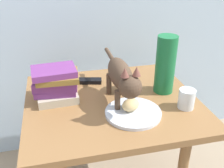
{
  "coord_description": "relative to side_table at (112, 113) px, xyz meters",
  "views": [
    {
      "loc": [
        -0.23,
        -0.99,
        1.17
      ],
      "look_at": [
        0.0,
        0.0,
        0.64
      ],
      "focal_mm": 41.87,
      "sensor_mm": 36.0,
      "label": 1
    }
  ],
  "objects": [
    {
      "name": "book_stack",
      "position": [
        -0.24,
        0.06,
        0.15
      ],
      "size": [
        0.2,
        0.17,
        0.15
      ],
      "color": "#BCB299",
      "rests_on": "side_table"
    },
    {
      "name": "cat",
      "position": [
        0.03,
        -0.04,
        0.21
      ],
      "size": [
        0.09,
        0.48,
        0.23
      ],
      "color": "#4C3828",
      "rests_on": "side_table"
    },
    {
      "name": "tv_remote",
      "position": [
        -0.09,
        0.19,
        0.08
      ],
      "size": [
        0.16,
        0.08,
        0.02
      ],
      "primitive_type": "cube",
      "rotation": [
        0.0,
        0.0,
        -0.23
      ],
      "color": "black",
      "rests_on": "side_table"
    },
    {
      "name": "bread_roll",
      "position": [
        0.05,
        -0.12,
        0.11
      ],
      "size": [
        0.1,
        0.09,
        0.05
      ],
      "primitive_type": "ellipsoid",
      "rotation": [
        0.0,
        0.0,
        0.48
      ],
      "color": "#E0BC7A",
      "rests_on": "plate"
    },
    {
      "name": "candle_jar",
      "position": [
        0.29,
        -0.13,
        0.11
      ],
      "size": [
        0.07,
        0.07,
        0.08
      ],
      "color": "silver",
      "rests_on": "side_table"
    },
    {
      "name": "plate",
      "position": [
        0.06,
        -0.13,
        0.08
      ],
      "size": [
        0.23,
        0.23,
        0.01
      ],
      "primitive_type": "cylinder",
      "color": "silver",
      "rests_on": "side_table"
    },
    {
      "name": "side_table",
      "position": [
        0.0,
        0.0,
        0.0
      ],
      "size": [
        0.77,
        0.67,
        0.56
      ],
      "color": "olive",
      "rests_on": "ground"
    },
    {
      "name": "green_vase",
      "position": [
        0.26,
        0.03,
        0.21
      ],
      "size": [
        0.09,
        0.09,
        0.27
      ],
      "primitive_type": "cylinder",
      "color": "#196B38",
      "rests_on": "side_table"
    }
  ]
}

